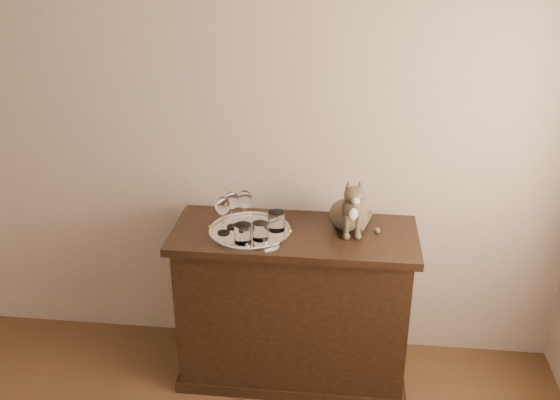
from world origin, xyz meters
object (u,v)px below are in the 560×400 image
(wine_glass_a, at_px, (232,210))
(tumbler_a, at_px, (260,231))
(tumbler_c, at_px, (276,221))
(tray, at_px, (250,232))
(cat, at_px, (349,201))
(wine_glass_c, at_px, (223,215))
(wine_glass_d, at_px, (245,209))
(sideboard, at_px, (293,305))
(tumbler_b, at_px, (243,234))

(wine_glass_a, bearing_deg, tumbler_a, -36.18)
(tumbler_c, bearing_deg, tray, -168.07)
(cat, bearing_deg, wine_glass_c, -178.00)
(wine_glass_a, distance_m, wine_glass_d, 0.06)
(sideboard, bearing_deg, wine_glass_a, 179.65)
(tray, xyz_separation_m, tumbler_a, (0.06, -0.08, 0.05))
(sideboard, distance_m, wine_glass_d, 0.58)
(sideboard, distance_m, tumbler_b, 0.55)
(sideboard, xyz_separation_m, tumbler_a, (-0.15, -0.11, 0.48))
(tumbler_b, distance_m, tumbler_c, 0.20)
(sideboard, bearing_deg, tumbler_a, -144.17)
(sideboard, xyz_separation_m, tumbler_b, (-0.23, -0.15, 0.48))
(tray, xyz_separation_m, wine_glass_c, (-0.12, -0.04, 0.10))
(tumbler_b, distance_m, cat, 0.54)
(wine_glass_c, xyz_separation_m, tumbler_b, (0.11, -0.09, -0.05))
(tray, relative_size, tumbler_a, 4.74)
(wine_glass_d, distance_m, cat, 0.51)
(wine_glass_a, height_order, wine_glass_d, wine_glass_d)
(wine_glass_c, xyz_separation_m, tumbler_a, (0.18, -0.04, -0.05))
(tumbler_a, distance_m, tumbler_c, 0.12)
(wine_glass_a, xyz_separation_m, wine_glass_c, (-0.03, -0.07, 0.00))
(wine_glass_a, relative_size, wine_glass_c, 1.00)
(wine_glass_c, bearing_deg, cat, 12.89)
(tray, distance_m, wine_glass_a, 0.14)
(tumbler_b, height_order, tumbler_c, tumbler_c)
(tray, relative_size, cat, 1.38)
(tray, xyz_separation_m, tumbler_b, (-0.01, -0.12, 0.05))
(wine_glass_c, xyz_separation_m, wine_glass_d, (0.09, 0.07, 0.00))
(wine_glass_c, relative_size, wine_glass_d, 0.97)
(wine_glass_c, relative_size, tumbler_c, 2.02)
(wine_glass_d, bearing_deg, cat, 6.97)
(tumbler_c, bearing_deg, tumbler_a, -121.36)
(tray, bearing_deg, sideboard, 7.99)
(tumbler_c, bearing_deg, cat, 12.08)
(wine_glass_a, relative_size, tumbler_c, 2.02)
(wine_glass_d, bearing_deg, tumbler_c, -4.65)
(sideboard, xyz_separation_m, wine_glass_a, (-0.30, 0.00, 0.53))
(sideboard, distance_m, cat, 0.63)
(wine_glass_d, xyz_separation_m, cat, (0.50, 0.06, 0.04))
(tumbler_c, bearing_deg, tumbler_b, -133.49)
(wine_glass_a, xyz_separation_m, wine_glass_d, (0.06, 0.01, 0.00))
(tray, bearing_deg, wine_glass_d, 126.61)
(tumbler_c, distance_m, cat, 0.37)
(cat, bearing_deg, tumbler_b, -166.37)
(wine_glass_d, relative_size, tumbler_c, 2.07)
(wine_glass_c, bearing_deg, tumbler_c, 14.01)
(wine_glass_a, bearing_deg, sideboard, -0.35)
(wine_glass_a, distance_m, tumbler_a, 0.20)
(wine_glass_a, height_order, tumbler_b, wine_glass_a)
(tray, bearing_deg, tumbler_b, -96.45)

